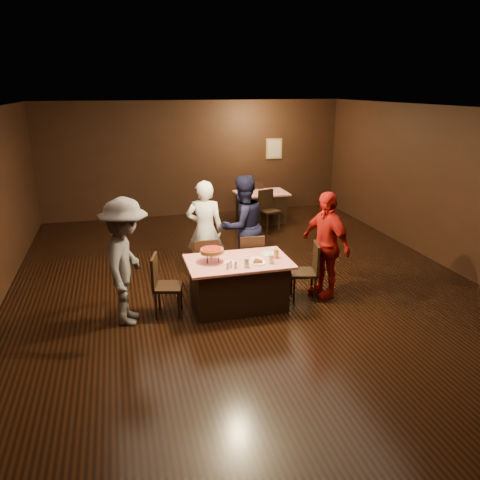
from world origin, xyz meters
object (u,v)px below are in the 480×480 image
at_px(chair_back_near, 270,210).
at_px(glass_front_right, 271,259).
at_px(diner_white_jacket, 205,230).
at_px(main_table, 238,283).
at_px(diner_red_shirt, 325,245).
at_px(chair_end_left, 168,285).
at_px(diner_grey_knit, 126,262).
at_px(diner_navy_hoodie, 242,226).
at_px(plate_empty, 269,254).
at_px(back_table, 261,207).
at_px(chair_back_far, 254,198).
at_px(chair_far_left, 204,264).
at_px(glass_front_left, 247,263).
at_px(chair_far_right, 250,259).
at_px(chair_end_right, 304,271).
at_px(glass_amber, 276,254).
at_px(pizza_stand, 212,251).

distance_m(chair_back_near, glass_front_right, 4.37).
bearing_deg(diner_white_jacket, main_table, 118.52).
distance_m(chair_back_near, diner_red_shirt, 3.87).
bearing_deg(chair_end_left, diner_grey_knit, 112.10).
height_order(diner_navy_hoodie, diner_red_shirt, diner_navy_hoodie).
distance_m(main_table, diner_white_jacket, 1.41).
height_order(chair_end_left, plate_empty, chair_end_left).
bearing_deg(back_table, chair_back_far, 90.00).
relative_size(main_table, diner_navy_hoodie, 0.86).
distance_m(main_table, diner_navy_hoodie, 1.44).
xyz_separation_m(chair_end_left, diner_white_jacket, (0.82, 1.29, 0.42)).
distance_m(back_table, chair_back_far, 0.61).
bearing_deg(chair_far_left, glass_front_right, 127.90).
relative_size(chair_far_left, glass_front_left, 6.79).
height_order(chair_end_left, diner_red_shirt, diner_red_shirt).
bearing_deg(chair_far_right, chair_end_right, 136.74).
bearing_deg(chair_far_left, plate_empty, 145.26).
bearing_deg(chair_back_far, back_table, 96.88).
relative_size(chair_far_left, plate_empty, 3.80).
bearing_deg(chair_end_left, chair_end_right, -76.01).
relative_size(chair_far_right, glass_amber, 6.79).
xyz_separation_m(chair_back_near, glass_amber, (-1.20, -3.94, 0.37)).
distance_m(back_table, pizza_stand, 5.08).
xyz_separation_m(diner_white_jacket, diner_grey_knit, (-1.41, -1.37, 0.04)).
bearing_deg(chair_back_far, diner_grey_knit, 63.44).
height_order(chair_end_right, glass_front_right, chair_end_right).
bearing_deg(chair_end_left, glass_front_right, -85.17).
xyz_separation_m(chair_back_near, glass_front_left, (-1.75, -4.19, 0.37)).
distance_m(chair_end_left, glass_front_right, 1.61).
height_order(back_table, glass_amber, glass_amber).
distance_m(glass_front_right, glass_amber, 0.25).
xyz_separation_m(back_table, diner_grey_knit, (-3.48, -4.67, 0.55)).
height_order(diner_navy_hoodie, glass_amber, diner_navy_hoodie).
distance_m(chair_back_far, glass_front_right, 5.62).
bearing_deg(chair_back_far, chair_far_left, 70.54).
xyz_separation_m(diner_white_jacket, glass_front_right, (0.73, -1.54, -0.06)).
xyz_separation_m(chair_far_right, pizza_stand, (-0.80, -0.70, 0.48)).
bearing_deg(main_table, diner_red_shirt, 2.20).
relative_size(chair_far_left, chair_end_left, 1.00).
height_order(chair_back_near, chair_back_far, same).
relative_size(chair_end_right, chair_back_near, 1.00).
relative_size(pizza_stand, glass_front_left, 2.71).
bearing_deg(plate_empty, pizza_stand, -173.99).
xyz_separation_m(chair_far_left, glass_front_left, (0.45, -1.05, 0.37)).
distance_m(chair_end_right, chair_back_near, 3.95).
height_order(chair_end_left, glass_front_left, chair_end_left).
xyz_separation_m(main_table, chair_end_left, (-1.10, -0.00, 0.09)).
xyz_separation_m(chair_end_left, chair_back_near, (2.90, 3.89, 0.00)).
distance_m(diner_red_shirt, glass_front_left, 1.48).
relative_size(diner_grey_knit, glass_front_right, 13.42).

